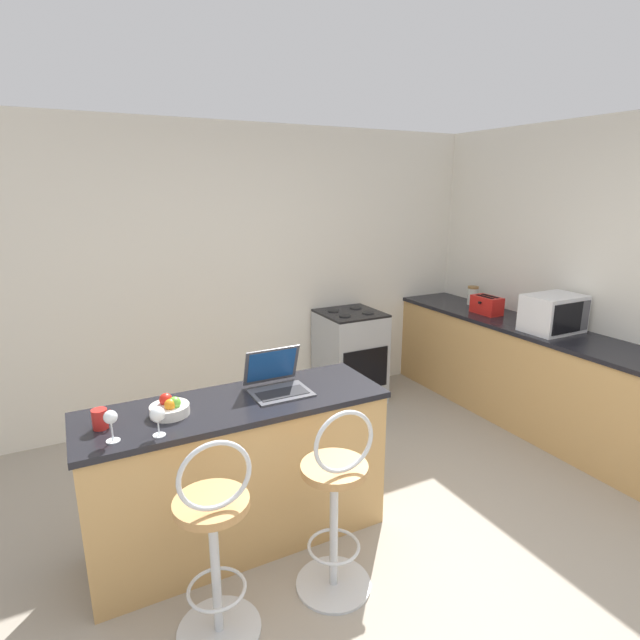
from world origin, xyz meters
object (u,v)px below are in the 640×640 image
Objects in this scene: bar_stool_far at (336,505)px; storage_jar at (473,295)px; fruit_bowl at (170,408)px; bar_stool_near at (215,544)px; wine_glass_short at (111,419)px; stove_range at (350,356)px; microwave at (554,313)px; wine_glass_tall at (157,415)px; toaster at (487,305)px; laptop at (277,380)px; mug_red at (101,419)px.

bar_stool_far is 3.20m from storage_jar.
bar_stool_near is at bearing -85.42° from fruit_bowl.
wine_glass_short is at bearing 128.55° from bar_stool_near.
bar_stool_near is 1.17× the size of stove_range.
bar_stool_near is 3.23m from microwave.
wine_glass_tall is (-3.24, -0.36, -0.05)m from microwave.
storage_jar reaches higher than wine_glass_tall.
toaster is at bearing -114.67° from storage_jar.
toaster is at bearing 17.85° from laptop.
laptop is at bearing 4.29° from fruit_bowl.
bar_stool_far is 0.99m from wine_glass_tall.
mug_red is (-3.48, -0.15, -0.10)m from microwave.
storage_jar is at bearing 65.33° from toaster.
wine_glass_short is (-3.57, -1.36, 0.02)m from storage_jar.
wine_glass_short reaches higher than mug_red.
toaster reaches higher than wine_glass_short.
microwave reaches higher than laptop.
storage_jar is at bearing -12.81° from stove_range.
mug_red is at bearing 102.17° from wine_glass_short.
wine_glass_tall is 0.95× the size of wine_glass_short.
laptop is 2.88m from storage_jar.
bar_stool_near is 7.00× the size of wine_glass_tall.
mug_red is (-0.96, -0.04, -0.01)m from laptop.
storage_jar reaches higher than toaster.
wine_glass_tall is 0.73× the size of fruit_bowl.
mug_red is at bearing -166.26° from toaster.
toaster is at bearing 15.22° from fruit_bowl.
laptop is 2.05m from stove_range.
laptop is 2.15× the size of wine_glass_short.
wine_glass_tall is (-0.14, 0.39, 0.50)m from bar_stool_near.
laptop reaches higher than storage_jar.
wine_glass_short reaches higher than wine_glass_tall.
microwave is 3.46m from wine_glass_short.
toaster is at bearing 13.74° from mug_red.
wine_glass_tall is 0.21m from wine_glass_short.
bar_stool_near is 3.70× the size of toaster.
toaster is at bearing 18.22° from wine_glass_tall.
storage_jar is at bearing 83.17° from microwave.
bar_stool_near is 1.00× the size of bar_stool_far.
wine_glass_tall is at bearing 152.91° from bar_stool_far.
bar_stool_far is 3.11× the size of laptop.
storage_jar is 1.19× the size of wine_glass_short.
toaster is (2.48, 0.80, 0.02)m from laptop.
laptop is 0.72× the size of microwave.
bar_stool_far reaches higher than stove_range.
wine_glass_tall is at bearing -114.17° from fruit_bowl.
wine_glass_short is at bearing 168.17° from wine_glass_tall.
bar_stool_near is 0.62m from bar_stool_far.
bar_stool_far is (0.62, 0.00, 0.00)m from bar_stool_near.
wine_glass_tall is 0.33m from mug_red.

